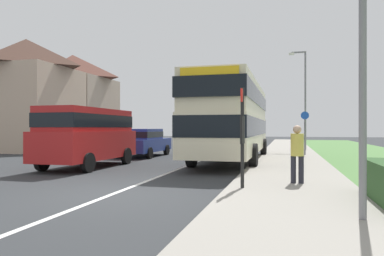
{
  "coord_description": "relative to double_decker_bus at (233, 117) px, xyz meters",
  "views": [
    {
      "loc": [
        4.05,
        -7.79,
        1.6
      ],
      "look_at": [
        0.62,
        5.06,
        1.6
      ],
      "focal_mm": 33.13,
      "sensor_mm": 36.0,
      "label": 1
    }
  ],
  "objects": [
    {
      "name": "bus_stop_sign",
      "position": [
        1.44,
        -8.21,
        -0.6
      ],
      "size": [
        0.09,
        0.52,
        2.6
      ],
      "color": "black",
      "rests_on": "ground_plane"
    },
    {
      "name": "pavement_near_side",
      "position": [
        2.64,
        -3.21,
        -2.08
      ],
      "size": [
        3.2,
        68.0,
        0.12
      ],
      "primitive_type": "cube",
      "color": "gray",
      "rests_on": "ground_plane"
    },
    {
      "name": "double_decker_bus",
      "position": [
        0.0,
        0.0,
        0.0
      ],
      "size": [
        2.8,
        11.07,
        3.7
      ],
      "color": "beige",
      "rests_on": "ground_plane"
    },
    {
      "name": "street_lamp_mid",
      "position": [
        3.63,
        8.19,
        1.81
      ],
      "size": [
        1.14,
        0.2,
        6.82
      ],
      "color": "slate",
      "rests_on": "ground_plane"
    },
    {
      "name": "pedestrian_at_stop",
      "position": [
        2.77,
        -7.11,
        -1.17
      ],
      "size": [
        0.34,
        0.34,
        1.67
      ],
      "color": "#23232D",
      "rests_on": "ground_plane"
    },
    {
      "name": "house_terrace_far_side",
      "position": [
        -15.08,
        6.67,
        1.77
      ],
      "size": [
        6.15,
        11.02,
        7.83
      ],
      "color": "#C1A88E",
      "rests_on": "ground_plane"
    },
    {
      "name": "cycle_route_sign",
      "position": [
        3.49,
        3.61,
        -0.72
      ],
      "size": [
        0.44,
        0.08,
        2.52
      ],
      "color": "slate",
      "rests_on": "ground_plane"
    },
    {
      "name": "parked_car_blue",
      "position": [
        -5.29,
        1.5,
        -1.28
      ],
      "size": [
        1.98,
        4.41,
        1.55
      ],
      "color": "navy",
      "rests_on": "ground_plane"
    },
    {
      "name": "ground_plane",
      "position": [
        -1.56,
        -9.21,
        -2.14
      ],
      "size": [
        120.0,
        120.0,
        0.0
      ],
      "primitive_type": "plane",
      "color": "#2D3033"
    },
    {
      "name": "parked_van_red",
      "position": [
        -5.31,
        -4.18,
        -0.74
      ],
      "size": [
        2.11,
        5.08,
        2.38
      ],
      "color": "#B21E1E",
      "rests_on": "ground_plane"
    },
    {
      "name": "lane_marking_centre",
      "position": [
        -1.56,
        -1.21,
        -2.14
      ],
      "size": [
        0.14,
        60.0,
        0.01
      ],
      "primitive_type": "cube",
      "color": "silver",
      "rests_on": "ground_plane"
    }
  ]
}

